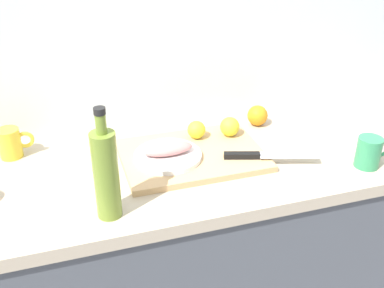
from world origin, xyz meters
name	(u,v)px	position (x,y,z in m)	size (l,w,h in m)	color
back_wall	(158,24)	(0.00, 0.33, 1.25)	(3.20, 0.05, 2.50)	silver
kitchen_counter	(187,268)	(0.00, 0.00, 0.45)	(2.00, 0.60, 0.90)	#4C5159
cutting_board	(192,155)	(0.02, 0.01, 0.91)	(0.44, 0.32, 0.02)	tan
white_plate	(168,156)	(-0.06, 0.00, 0.93)	(0.21, 0.21, 0.01)	white
fish_fillet	(168,148)	(-0.06, 0.00, 0.95)	(0.15, 0.07, 0.04)	tan
chef_knife	(259,155)	(0.21, -0.08, 0.93)	(0.29, 0.11, 0.02)	silver
lemon_0	(196,130)	(0.06, 0.10, 0.95)	(0.06, 0.06, 0.06)	yellow
lemon_1	(230,127)	(0.18, 0.08, 0.95)	(0.06, 0.06, 0.06)	yellow
olive_oil_bottle	(106,173)	(-0.27, -0.20, 1.03)	(0.06, 0.06, 0.30)	olive
coffee_mug_0	(11,143)	(-0.52, 0.19, 0.95)	(0.11, 0.07, 0.10)	yellow
coffee_mug_1	(369,152)	(0.52, -0.19, 0.95)	(0.11, 0.07, 0.10)	#338C59
orange_1	(257,115)	(0.32, 0.17, 0.94)	(0.07, 0.07, 0.07)	orange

